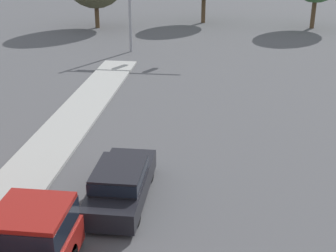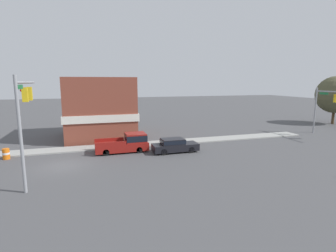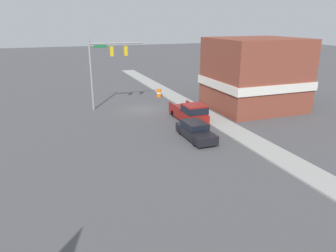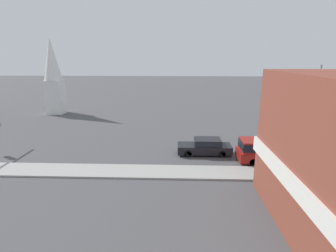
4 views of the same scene
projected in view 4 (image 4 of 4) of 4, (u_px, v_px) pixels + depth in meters
ground_plane at (316, 150)px, 25.18m from camera, size 200.00×200.00×0.00m
near_signal_assembly at (327, 88)px, 27.04m from camera, size 6.11×0.49×7.84m
car_lead at (205, 146)px, 23.87m from camera, size 1.82×4.85×1.47m
pickup_truck_parked at (264, 151)px, 22.03m from camera, size 2.14×5.50×1.96m
church_steeple at (53, 75)px, 39.90m from camera, size 2.66×2.66×11.56m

